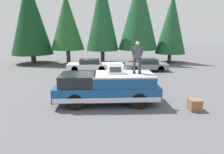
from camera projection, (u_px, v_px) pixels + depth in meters
ground_plane at (110, 101)px, 11.30m from camera, size 90.00×90.00×0.00m
pickup_truck at (107, 88)px, 10.83m from camera, size 2.01×5.54×1.65m
compressor_unit at (115, 68)px, 10.68m from camera, size 0.65×0.84×0.56m
person_on_truck_bed at (137, 57)px, 10.56m from camera, size 0.29×0.72×1.69m
parked_car_grey at (146, 65)px, 19.69m from camera, size 1.64×4.10×1.16m
parked_car_white at (89, 65)px, 19.65m from camera, size 1.64×4.10×1.16m
wooden_crate at (195, 105)px, 9.99m from camera, size 0.56×0.56×0.56m
conifer_far_left at (172, 24)px, 24.09m from camera, size 3.62×3.62×8.14m
conifer_left at (139, 12)px, 23.58m from camera, size 4.70×4.70×10.42m
conifer_center_left at (102, 13)px, 23.40m from camera, size 3.86×3.86×10.25m
conifer_center_right at (67, 22)px, 22.91m from camera, size 3.82×3.82×8.03m
conifer_right at (30, 16)px, 23.18m from camera, size 4.76×4.76×9.83m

